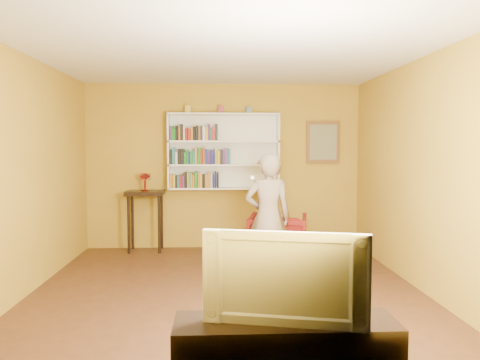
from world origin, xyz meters
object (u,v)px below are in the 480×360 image
object	(u,v)px
bookshelf	(224,152)
armchair	(278,240)
person	(268,217)
console_table	(145,201)
ruby_lustre	(145,178)
television	(286,275)
tv_cabinet	(285,359)

from	to	relation	value
bookshelf	armchair	bearing A→B (deg)	-58.63
person	console_table	bearing A→B (deg)	-45.85
console_table	bookshelf	bearing A→B (deg)	7.23
bookshelf	ruby_lustre	world-z (taller)	bookshelf
television	armchair	bearing A→B (deg)	96.50
person	tv_cabinet	world-z (taller)	person
person	television	bearing A→B (deg)	84.77
person	television	world-z (taller)	person
console_table	ruby_lustre	size ratio (longest dim) A/B	3.41
armchair	person	xyz separation A→B (m)	(-0.22, -0.70, 0.43)
bookshelf	tv_cabinet	xyz separation A→B (m)	(0.34, -4.66, -1.33)
bookshelf	console_table	world-z (taller)	bookshelf
console_table	tv_cabinet	size ratio (longest dim) A/B	0.66
ruby_lustre	television	xyz separation A→B (m)	(1.59, -4.50, -0.35)
console_table	television	world-z (taller)	television
armchair	person	world-z (taller)	person
tv_cabinet	television	bearing A→B (deg)	0.00
bookshelf	ruby_lustre	bearing A→B (deg)	-172.77
armchair	tv_cabinet	bearing A→B (deg)	94.61
bookshelf	television	distance (m)	4.73
tv_cabinet	ruby_lustre	bearing A→B (deg)	109.51
console_table	armchair	xyz separation A→B (m)	(2.00, -1.05, -0.44)
bookshelf	television	xyz separation A→B (m)	(0.34, -4.66, -0.76)
bookshelf	tv_cabinet	distance (m)	4.86
television	person	bearing A→B (deg)	99.29
person	tv_cabinet	bearing A→B (deg)	84.77
ruby_lustre	person	world-z (taller)	person
ruby_lustre	television	bearing A→B (deg)	-70.49
ruby_lustre	tv_cabinet	world-z (taller)	ruby_lustre
armchair	television	xyz separation A→B (m)	(-0.40, -3.45, 0.46)
ruby_lustre	armchair	xyz separation A→B (m)	(2.00, -1.05, -0.81)
console_table	person	world-z (taller)	person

